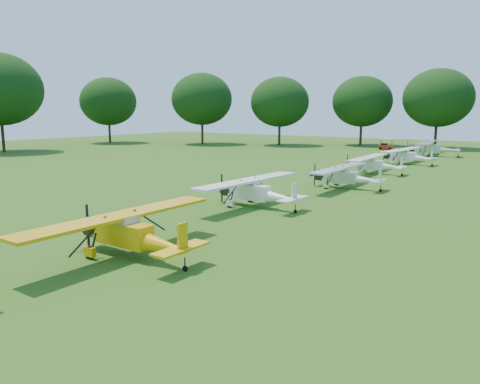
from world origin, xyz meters
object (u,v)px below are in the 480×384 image
object	(u,v)px
aircraft_3	(255,190)
aircraft_7	(432,147)
aircraft_4	(345,175)
aircraft_5	(373,163)
aircraft_6	(406,155)
golf_cart	(386,146)
aircraft_2	(130,231)

from	to	relation	value
aircraft_3	aircraft_7	size ratio (longest dim) A/B	0.88
aircraft_4	aircraft_5	world-z (taller)	aircraft_4
aircraft_4	aircraft_5	size ratio (longest dim) A/B	1.01
aircraft_3	aircraft_6	size ratio (longest dim) A/B	1.01
aircraft_7	aircraft_3	bearing A→B (deg)	-99.25
aircraft_5	golf_cart	xyz separation A→B (m)	(-8.15, 29.44, -0.46)
aircraft_5	aircraft_6	xyz separation A→B (m)	(0.34, 10.30, 0.04)
aircraft_5	golf_cart	size ratio (longest dim) A/B	4.16
golf_cart	aircraft_6	bearing A→B (deg)	-71.50
aircraft_6	golf_cart	bearing A→B (deg)	119.31
aircraft_2	aircraft_4	distance (m)	21.93
aircraft_7	golf_cart	world-z (taller)	aircraft_7
aircraft_2	golf_cart	size ratio (longest dim) A/B	4.47
golf_cart	aircraft_2	bearing A→B (deg)	-87.16
aircraft_3	aircraft_6	distance (m)	30.41
aircraft_7	golf_cart	xyz separation A→B (m)	(-8.52, 7.23, -0.66)
aircraft_2	golf_cart	distance (m)	61.87
aircraft_5	aircraft_6	distance (m)	10.31
aircraft_3	aircraft_6	world-z (taller)	aircraft_3
aircraft_2	aircraft_5	size ratio (longest dim) A/B	1.08
aircraft_5	aircraft_6	bearing A→B (deg)	86.16
golf_cart	aircraft_3	bearing A→B (deg)	-86.81
aircraft_5	aircraft_7	size ratio (longest dim) A/B	0.84
aircraft_3	aircraft_4	xyz separation A→B (m)	(1.85, 10.23, -0.05)
aircraft_3	aircraft_4	world-z (taller)	aircraft_3
aircraft_4	aircraft_5	distance (m)	9.94
aircraft_5	golf_cart	world-z (taller)	aircraft_5
aircraft_7	aircraft_6	bearing A→B (deg)	-98.02
aircraft_3	aircraft_7	xyz separation A→B (m)	(1.02, 42.30, 0.14)
aircraft_3	aircraft_2	bearing A→B (deg)	-80.62
aircraft_2	aircraft_7	world-z (taller)	aircraft_7
aircraft_6	golf_cart	distance (m)	20.94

